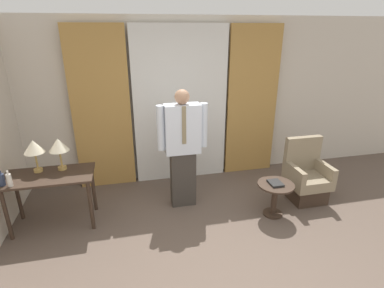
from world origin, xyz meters
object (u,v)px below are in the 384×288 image
(person, at_px, (183,146))
(armchair, at_px, (306,178))
(book, at_px, (275,183))
(table_lamp_left, at_px, (34,148))
(bottle_near_edge, at_px, (9,180))
(desk, at_px, (50,183))
(bottle_by_lamp, at_px, (1,180))
(table_lamp_right, at_px, (59,146))
(side_table, at_px, (275,194))

(person, relative_size, armchair, 1.83)
(person, bearing_deg, book, -26.11)
(table_lamp_left, distance_m, armchair, 3.89)
(book, bearing_deg, bottle_near_edge, 175.53)
(desk, height_order, bottle_by_lamp, bottle_by_lamp)
(bottle_by_lamp, bearing_deg, book, -5.00)
(bottle_near_edge, bearing_deg, armchair, 0.69)
(bottle_near_edge, xyz_separation_m, bottle_by_lamp, (-0.10, 0.04, -0.00))
(table_lamp_right, relative_size, book, 2.10)
(bottle_near_edge, bearing_deg, table_lamp_left, 56.80)
(bottle_by_lamp, height_order, person, person)
(desk, height_order, book, desk)
(table_lamp_left, xyz_separation_m, person, (1.94, -0.03, -0.13))
(bottle_near_edge, xyz_separation_m, side_table, (3.36, -0.26, -0.48))
(desk, relative_size, side_table, 2.21)
(desk, xyz_separation_m, book, (2.97, -0.47, -0.11))
(bottle_near_edge, xyz_separation_m, person, (2.17, 0.32, 0.12))
(side_table, relative_size, book, 2.42)
(book, bearing_deg, table_lamp_right, 167.77)
(desk, relative_size, book, 5.34)
(person, bearing_deg, desk, -176.45)
(table_lamp_right, relative_size, side_table, 0.87)
(table_lamp_left, height_order, side_table, table_lamp_left)
(desk, bearing_deg, person, 3.55)
(armchair, xyz_separation_m, book, (-0.69, -0.31, 0.16))
(bottle_by_lamp, distance_m, side_table, 3.51)
(table_lamp_left, bearing_deg, person, -0.91)
(desk, xyz_separation_m, table_lamp_right, (0.15, 0.14, 0.45))
(bottle_near_edge, height_order, side_table, bottle_near_edge)
(table_lamp_left, bearing_deg, desk, -43.57)
(table_lamp_left, distance_m, bottle_near_edge, 0.49)
(bottle_near_edge, bearing_deg, book, -4.47)
(bottle_by_lamp, bearing_deg, person, 7.01)
(desk, xyz_separation_m, bottle_near_edge, (-0.38, -0.21, 0.20))
(table_lamp_left, xyz_separation_m, armchair, (3.81, -0.30, -0.73))
(table_lamp_right, height_order, person, person)
(desk, distance_m, bottle_near_edge, 0.47)
(side_table, xyz_separation_m, book, (-0.01, -0.00, 0.17))
(table_lamp_right, bearing_deg, side_table, -12.08)
(bottle_by_lamp, height_order, armchair, armchair)
(table_lamp_right, bearing_deg, bottle_near_edge, -146.40)
(book, bearing_deg, person, 153.89)
(bottle_by_lamp, relative_size, person, 0.11)
(bottle_by_lamp, relative_size, armchair, 0.20)
(bottle_near_edge, bearing_deg, table_lamp_right, 33.60)
(table_lamp_right, relative_size, armchair, 0.46)
(table_lamp_right, height_order, bottle_near_edge, table_lamp_right)
(bottle_by_lamp, xyz_separation_m, book, (3.45, -0.30, -0.31))
(bottle_by_lamp, distance_m, person, 2.29)
(desk, bearing_deg, armchair, -2.50)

